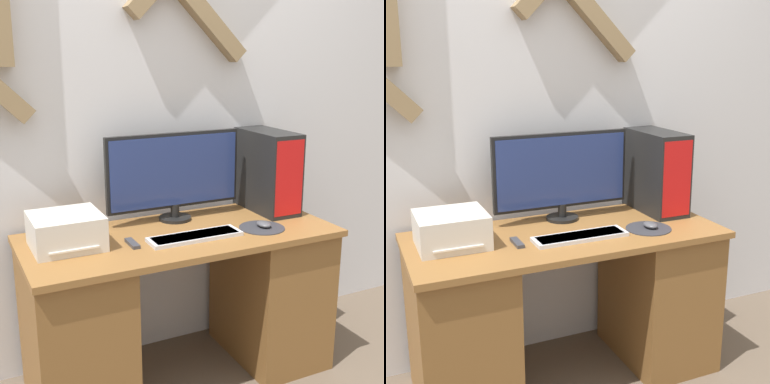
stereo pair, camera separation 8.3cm
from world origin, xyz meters
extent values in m
cube|color=silver|center=(0.00, 0.69, 1.35)|extent=(6.40, 0.05, 2.70)
cube|color=brown|center=(0.00, 0.32, 0.74)|extent=(1.47, 0.63, 0.03)
cube|color=brown|center=(-0.52, 0.32, 0.36)|extent=(0.41, 0.58, 0.73)
cube|color=brown|center=(0.52, 0.32, 0.36)|extent=(0.41, 0.58, 0.73)
cylinder|color=black|center=(0.06, 0.51, 0.77)|extent=(0.16, 0.16, 0.02)
cylinder|color=black|center=(0.06, 0.51, 0.81)|extent=(0.04, 0.04, 0.07)
cube|color=black|center=(0.06, 0.52, 1.01)|extent=(0.70, 0.03, 0.37)
cube|color=navy|center=(0.06, 0.51, 1.01)|extent=(0.67, 0.01, 0.34)
cube|color=silver|center=(0.03, 0.22, 0.77)|extent=(0.44, 0.13, 0.02)
cube|color=white|center=(0.03, 0.22, 0.77)|extent=(0.40, 0.11, 0.01)
cylinder|color=#2D2D33|center=(0.38, 0.21, 0.76)|extent=(0.22, 0.22, 0.00)
ellipsoid|color=#4C4C51|center=(0.39, 0.21, 0.78)|extent=(0.06, 0.09, 0.03)
cube|color=black|center=(0.58, 0.47, 0.97)|extent=(0.18, 0.41, 0.42)
cube|color=red|center=(0.58, 0.27, 0.97)|extent=(0.16, 0.01, 0.38)
cube|color=beige|center=(-0.52, 0.36, 0.83)|extent=(0.30, 0.28, 0.15)
cube|color=white|center=(-0.52, 0.28, 0.79)|extent=(0.21, 0.12, 0.01)
cube|color=#38383D|center=(-0.26, 0.26, 0.77)|extent=(0.03, 0.12, 0.02)
camera|label=1|loc=(-0.99, -1.84, 1.59)|focal=50.00mm
camera|label=2|loc=(-0.91, -1.88, 1.59)|focal=50.00mm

